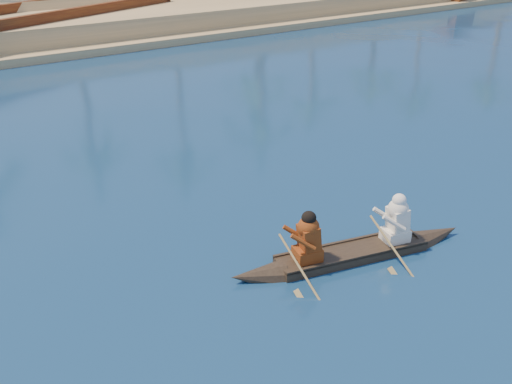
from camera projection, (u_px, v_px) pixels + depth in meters
canoe at (352, 246)px, 10.62m from camera, size 4.84×1.70×1.33m
barge_mid at (60, 24)px, 29.08m from camera, size 13.08×8.59×2.07m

